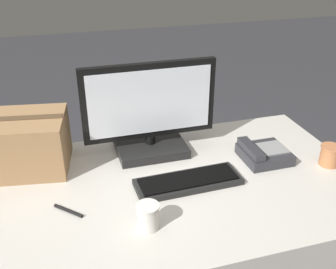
{
  "coord_description": "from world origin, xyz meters",
  "views": [
    {
      "loc": [
        -0.25,
        -1.22,
        1.62
      ],
      "look_at": [
        0.15,
        0.13,
        0.89
      ],
      "focal_mm": 42.0,
      "sensor_mm": 36.0,
      "label": 1
    }
  ],
  "objects_px": {
    "keyboard": "(188,181)",
    "monitor": "(150,116)",
    "paper_cup_right": "(330,155)",
    "paper_cup_left": "(148,216)",
    "cardboard_box": "(15,144)",
    "pen_marker": "(68,211)",
    "desk_phone": "(263,154)"
  },
  "relations": [
    {
      "from": "keyboard",
      "to": "monitor",
      "type": "bearing_deg",
      "value": 102.49
    },
    {
      "from": "monitor",
      "to": "paper_cup_right",
      "type": "relative_size",
      "value": 6.57
    },
    {
      "from": "keyboard",
      "to": "paper_cup_right",
      "type": "distance_m",
      "value": 0.62
    },
    {
      "from": "monitor",
      "to": "paper_cup_left",
      "type": "relative_size",
      "value": 6.28
    },
    {
      "from": "monitor",
      "to": "paper_cup_left",
      "type": "distance_m",
      "value": 0.53
    },
    {
      "from": "paper_cup_left",
      "to": "monitor",
      "type": "bearing_deg",
      "value": 74.97
    },
    {
      "from": "monitor",
      "to": "paper_cup_left",
      "type": "height_order",
      "value": "monitor"
    },
    {
      "from": "monitor",
      "to": "paper_cup_right",
      "type": "xyz_separation_m",
      "value": [
        0.69,
        -0.33,
        -0.13
      ]
    },
    {
      "from": "keyboard",
      "to": "cardboard_box",
      "type": "height_order",
      "value": "cardboard_box"
    },
    {
      "from": "monitor",
      "to": "paper_cup_left",
      "type": "xyz_separation_m",
      "value": [
        -0.13,
        -0.5,
        -0.12
      ]
    },
    {
      "from": "paper_cup_left",
      "to": "cardboard_box",
      "type": "relative_size",
      "value": 0.21
    },
    {
      "from": "paper_cup_right",
      "to": "pen_marker",
      "type": "xyz_separation_m",
      "value": [
        -1.08,
        -0.01,
        -0.04
      ]
    },
    {
      "from": "monitor",
      "to": "keyboard",
      "type": "bearing_deg",
      "value": -75.77
    },
    {
      "from": "paper_cup_left",
      "to": "pen_marker",
      "type": "relative_size",
      "value": 0.93
    },
    {
      "from": "monitor",
      "to": "cardboard_box",
      "type": "bearing_deg",
      "value": 177.9
    },
    {
      "from": "cardboard_box",
      "to": "monitor",
      "type": "bearing_deg",
      "value": -2.1
    },
    {
      "from": "desk_phone",
      "to": "pen_marker",
      "type": "height_order",
      "value": "desk_phone"
    },
    {
      "from": "cardboard_box",
      "to": "pen_marker",
      "type": "relative_size",
      "value": 4.55
    },
    {
      "from": "monitor",
      "to": "paper_cup_right",
      "type": "bearing_deg",
      "value": -25.35
    },
    {
      "from": "paper_cup_left",
      "to": "cardboard_box",
      "type": "distance_m",
      "value": 0.68
    },
    {
      "from": "paper_cup_left",
      "to": "cardboard_box",
      "type": "height_order",
      "value": "cardboard_box"
    },
    {
      "from": "keyboard",
      "to": "paper_cup_left",
      "type": "distance_m",
      "value": 0.29
    },
    {
      "from": "keyboard",
      "to": "paper_cup_right",
      "type": "relative_size",
      "value": 4.77
    },
    {
      "from": "desk_phone",
      "to": "paper_cup_right",
      "type": "bearing_deg",
      "value": -25.51
    },
    {
      "from": "desk_phone",
      "to": "pen_marker",
      "type": "relative_size",
      "value": 1.96
    },
    {
      "from": "keyboard",
      "to": "paper_cup_left",
      "type": "relative_size",
      "value": 4.56
    },
    {
      "from": "keyboard",
      "to": "paper_cup_left",
      "type": "xyz_separation_m",
      "value": [
        -0.21,
        -0.2,
        0.03
      ]
    },
    {
      "from": "monitor",
      "to": "cardboard_box",
      "type": "height_order",
      "value": "monitor"
    },
    {
      "from": "keyboard",
      "to": "cardboard_box",
      "type": "relative_size",
      "value": 0.94
    },
    {
      "from": "monitor",
      "to": "keyboard",
      "type": "xyz_separation_m",
      "value": [
        0.08,
        -0.3,
        -0.16
      ]
    },
    {
      "from": "pen_marker",
      "to": "keyboard",
      "type": "bearing_deg",
      "value": 50.91
    },
    {
      "from": "desk_phone",
      "to": "monitor",
      "type": "bearing_deg",
      "value": 154.8
    }
  ]
}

